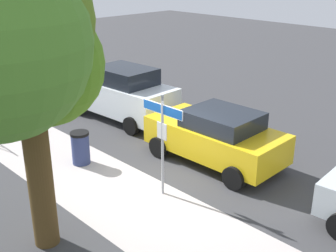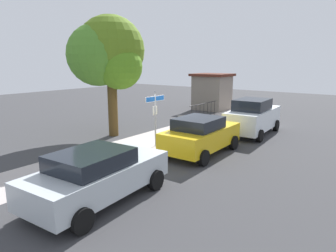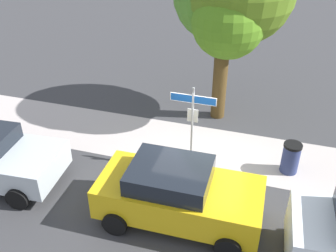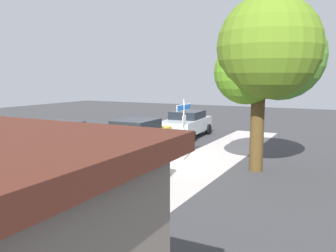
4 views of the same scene
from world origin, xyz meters
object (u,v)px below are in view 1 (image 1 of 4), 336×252
Objects in this scene: shade_tree at (1,39)px; trash_bin at (81,148)px; car_white at (121,93)px; street_sign at (162,128)px; car_yellow at (216,136)px.

shade_tree reaches higher than trash_bin.
street_sign is at bearing 148.55° from car_white.
street_sign is 0.41× the size of shade_tree.
car_white is (5.13, -2.79, -0.81)m from street_sign.
car_white is 3.98m from trash_bin.
shade_tree is (0.33, 3.51, 2.51)m from street_sign.
car_yellow is at bearing -84.43° from street_sign.
street_sign reaches higher than trash_bin.
street_sign is at bearing 94.58° from car_yellow.
shade_tree is 6.83m from car_yellow.
car_white is (4.80, -6.30, -3.32)m from shade_tree.
shade_tree is at bearing 124.39° from car_white.
shade_tree is 1.55× the size of car_yellow.
car_white is at bearing -56.34° from trash_bin.
car_white is at bearing -28.55° from street_sign.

